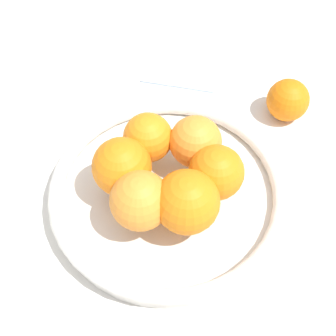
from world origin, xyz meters
The scene contains 5 objects.
ground_plane centered at (0.00, 0.00, 0.00)m, with size 4.00×4.00×0.00m, color silver.
fruit_bowl centered at (0.00, 0.00, 0.02)m, with size 0.33×0.33×0.04m.
orange_pile centered at (0.00, 0.01, 0.08)m, with size 0.18×0.19×0.08m.
stray_orange centered at (-0.06, -0.24, 0.03)m, with size 0.07×0.07×0.07m, color orange.
napkin_folded centered at (0.14, -0.25, 0.00)m, with size 0.13×0.13×0.01m, color silver.
Camera 1 is at (-0.20, 0.29, 0.56)m, focal length 50.00 mm.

